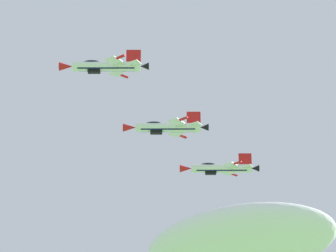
% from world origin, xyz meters
% --- Properties ---
extents(cloud_high_distant, '(85.71, 45.49, 23.13)m').
position_xyz_m(cloud_high_distant, '(-41.25, 283.68, 208.25)').
color(cloud_high_distant, white).
extents(fighter_jet_lead, '(15.76, 9.38, 5.31)m').
position_xyz_m(fighter_jet_lead, '(-34.99, 85.01, 105.22)').
color(fighter_jet_lead, white).
extents(fighter_jet_left_wing, '(15.76, 9.65, 5.09)m').
position_xyz_m(fighter_jet_left_wing, '(-27.57, 99.76, 102.22)').
color(fighter_jet_left_wing, white).
extents(fighter_jet_right_wing, '(15.76, 9.46, 5.25)m').
position_xyz_m(fighter_jet_right_wing, '(-20.67, 115.80, 104.24)').
color(fighter_jet_right_wing, white).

